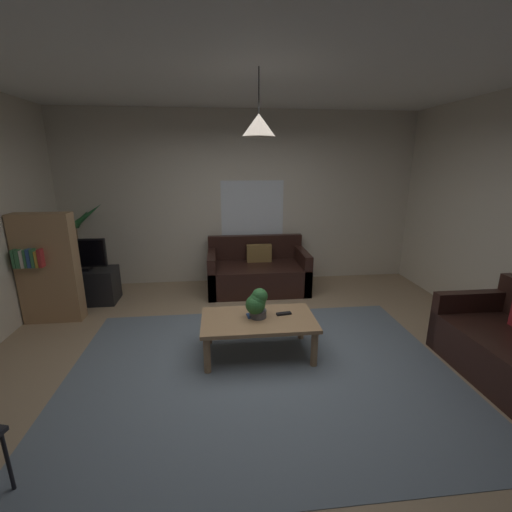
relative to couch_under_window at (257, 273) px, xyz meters
The scene contains 15 objects.
floor 2.08m from the couch_under_window, 95.90° to the right, with size 5.79×5.10×0.02m, color #9E8466.
rug 2.28m from the couch_under_window, 95.38° to the right, with size 3.76×2.80×0.01m, color slate.
wall_back 1.26m from the couch_under_window, 111.87° to the left, with size 5.91×0.06×2.79m, color beige.
ceiling 3.26m from the couch_under_window, 95.90° to the right, with size 5.79×5.10×0.02m, color white.
window_pane 0.97m from the couch_under_window, 93.57° to the left, with size 1.04×0.01×1.17m, color white.
couch_under_window is the anchor object (origin of this frame).
coffee_table 1.93m from the couch_under_window, 96.10° to the right, with size 1.19×0.68×0.42m.
book_on_table_0 1.89m from the couch_under_window, 97.89° to the right, with size 0.12×0.11×0.02m, color #2D4C8C.
remote_on_table_0 1.86m from the couch_under_window, 87.65° to the right, with size 0.05×0.16×0.02m, color black.
potted_plant_on_table 1.94m from the couch_under_window, 96.52° to the right, with size 0.23×0.22×0.32m.
tv_stand 2.57m from the couch_under_window, behind, with size 0.90×0.44×0.50m, color black.
tv 2.61m from the couch_under_window, behind, with size 0.72×0.16×0.45m.
potted_palm_corner 2.77m from the couch_under_window, behind, with size 0.75×0.76×1.42m.
bookshelf_corner 2.89m from the couch_under_window, 163.41° to the right, with size 0.70×0.31×1.40m.
pendant_lamp 2.81m from the couch_under_window, 96.10° to the right, with size 0.30×0.30×0.57m.
Camera 1 is at (-0.37, -3.10, 2.01)m, focal length 23.97 mm.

